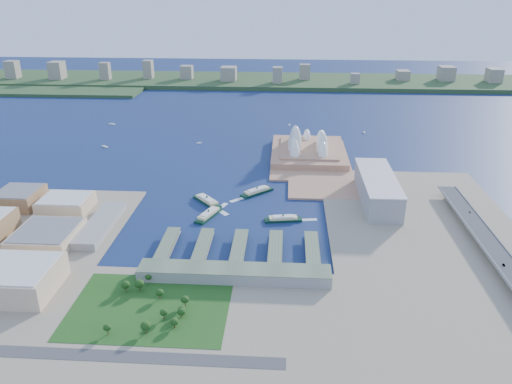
# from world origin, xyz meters

# --- Properties ---
(ground) EXTENTS (3000.00, 3000.00, 0.00)m
(ground) POSITION_xyz_m (0.00, 0.00, 0.00)
(ground) COLOR #0E1E45
(ground) RESTS_ON ground
(west_land) EXTENTS (220.00, 390.00, 3.00)m
(west_land) POSITION_xyz_m (-250.00, -105.00, 1.50)
(west_land) COLOR gray
(west_land) RESTS_ON ground
(south_land) EXTENTS (720.00, 180.00, 3.00)m
(south_land) POSITION_xyz_m (0.00, -210.00, 1.50)
(south_land) COLOR gray
(south_land) RESTS_ON ground
(east_land) EXTENTS (240.00, 500.00, 3.00)m
(east_land) POSITION_xyz_m (240.00, -50.00, 1.50)
(east_land) COLOR gray
(east_land) RESTS_ON ground
(peninsula) EXTENTS (135.00, 220.00, 3.00)m
(peninsula) POSITION_xyz_m (107.50, 260.00, 1.50)
(peninsula) COLOR #AA7B5D
(peninsula) RESTS_ON ground
(far_shore) EXTENTS (2200.00, 260.00, 12.00)m
(far_shore) POSITION_xyz_m (0.00, 980.00, 6.00)
(far_shore) COLOR #2D4926
(far_shore) RESTS_ON ground
(opera_house) EXTENTS (134.00, 180.00, 58.00)m
(opera_house) POSITION_xyz_m (105.00, 280.00, 32.00)
(opera_house) COLOR white
(opera_house) RESTS_ON peninsula
(toaster_building) EXTENTS (45.00, 155.00, 35.00)m
(toaster_building) POSITION_xyz_m (195.00, 80.00, 20.50)
(toaster_building) COLOR gray
(toaster_building) RESTS_ON east_land
(expressway) EXTENTS (26.00, 340.00, 11.85)m
(expressway) POSITION_xyz_m (300.00, -60.00, 8.93)
(expressway) COLOR gray
(expressway) RESTS_ON east_land
(west_buildings) EXTENTS (200.00, 280.00, 27.00)m
(west_buildings) POSITION_xyz_m (-250.00, -70.00, 16.50)
(west_buildings) COLOR olive
(west_buildings) RESTS_ON west_land
(ferry_wharves) EXTENTS (184.00, 90.00, 9.30)m
(ferry_wharves) POSITION_xyz_m (14.00, -75.00, 4.65)
(ferry_wharves) COLOR #54654C
(ferry_wharves) RESTS_ON ground
(terminal_building) EXTENTS (200.00, 28.00, 12.00)m
(terminal_building) POSITION_xyz_m (15.00, -135.00, 9.00)
(terminal_building) COLOR gray
(terminal_building) RESTS_ON south_land
(park) EXTENTS (150.00, 110.00, 16.00)m
(park) POSITION_xyz_m (-60.00, -190.00, 11.00)
(park) COLOR #194714
(park) RESTS_ON south_land
(far_skyline) EXTENTS (1900.00, 140.00, 55.00)m
(far_skyline) POSITION_xyz_m (0.00, 960.00, 39.50)
(far_skyline) COLOR gray
(far_skyline) RESTS_ON far_shore
(ferry_a) EXTENTS (46.68, 51.05, 10.45)m
(ferry_a) POSITION_xyz_m (-44.64, 62.39, 5.22)
(ferry_a) COLOR black
(ferry_a) RESTS_ON ground
(ferry_b) EXTENTS (48.02, 46.12, 10.04)m
(ferry_b) POSITION_xyz_m (23.91, 101.00, 5.02)
(ferry_b) COLOR black
(ferry_b) RESTS_ON ground
(ferry_c) EXTENTS (32.09, 53.71, 9.93)m
(ferry_c) POSITION_xyz_m (-35.50, 17.77, 4.97)
(ferry_c) COLOR black
(ferry_c) RESTS_ON ground
(ferry_d) EXTENTS (50.04, 19.85, 9.21)m
(ferry_d) POSITION_xyz_m (63.69, 11.39, 4.60)
(ferry_d) COLOR black
(ferry_d) RESTS_ON ground
(boat_a) EXTENTS (14.62, 10.95, 2.87)m
(boat_a) POSITION_xyz_m (-278.11, 306.83, 1.43)
(boat_a) COLOR white
(boat_a) RESTS_ON ground
(boat_b) EXTENTS (9.45, 8.61, 2.57)m
(boat_b) POSITION_xyz_m (-103.51, 341.24, 1.28)
(boat_b) COLOR white
(boat_b) RESTS_ON ground
(boat_c) EXTENTS (4.35, 12.08, 2.67)m
(boat_c) POSITION_xyz_m (225.89, 435.37, 1.33)
(boat_c) COLOR white
(boat_c) RESTS_ON ground
(boat_d) EXTENTS (15.64, 7.44, 2.58)m
(boat_d) POSITION_xyz_m (-319.12, 468.52, 1.29)
(boat_d) COLOR white
(boat_d) RESTS_ON ground
(boat_e) EXTENTS (3.56, 10.87, 2.66)m
(boat_e) POSITION_xyz_m (70.76, 484.95, 1.33)
(boat_e) COLOR white
(boat_e) RESTS_ON ground
(car_b) EXTENTS (1.55, 4.44, 1.46)m
(car_b) POSITION_xyz_m (296.00, -110.32, 15.58)
(car_b) COLOR slate
(car_b) RESTS_ON expressway
(car_c) EXTENTS (1.67, 4.10, 1.19)m
(car_c) POSITION_xyz_m (304.00, 21.47, 15.45)
(car_c) COLOR slate
(car_c) RESTS_ON expressway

